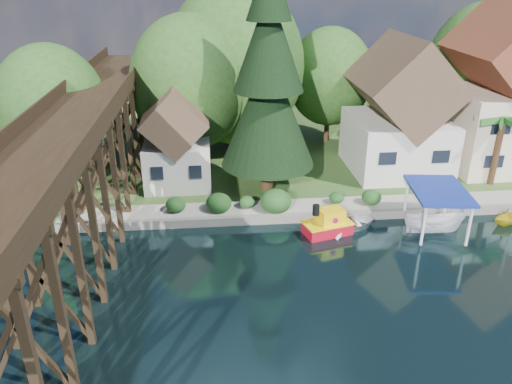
% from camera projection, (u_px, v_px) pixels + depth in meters
% --- Properties ---
extents(ground, '(140.00, 140.00, 0.00)m').
position_uv_depth(ground, '(368.00, 286.00, 27.66)').
color(ground, black).
rests_on(ground, ground).
extents(bank, '(140.00, 52.00, 0.50)m').
position_uv_depth(bank, '(282.00, 117.00, 58.44)').
color(bank, '#2A4D1F').
rests_on(bank, ground).
extents(seawall, '(60.00, 0.40, 0.62)m').
position_uv_depth(seawall, '(390.00, 214.00, 35.14)').
color(seawall, slate).
rests_on(seawall, ground).
extents(promenade, '(50.00, 2.60, 0.06)m').
position_uv_depth(promenade, '(411.00, 202.00, 36.41)').
color(promenade, gray).
rests_on(promenade, bank).
extents(trestle_bridge, '(4.12, 44.18, 9.30)m').
position_uv_depth(trestle_bridge, '(80.00, 173.00, 28.80)').
color(trestle_bridge, black).
rests_on(trestle_bridge, ground).
extents(house_left, '(7.64, 8.64, 11.02)m').
position_uv_depth(house_left, '(399.00, 116.00, 40.69)').
color(house_left, silver).
rests_on(house_left, bank).
extents(house_center, '(8.65, 9.18, 13.89)m').
position_uv_depth(house_center, '(504.00, 96.00, 41.39)').
color(house_center, beige).
rests_on(house_center, bank).
extents(shed, '(5.09, 5.40, 7.85)m').
position_uv_depth(shed, '(177.00, 144.00, 38.32)').
color(shed, silver).
rests_on(shed, bank).
extents(bg_trees, '(49.90, 13.30, 10.57)m').
position_uv_depth(bg_trees, '(315.00, 78.00, 44.07)').
color(bg_trees, '#382314').
rests_on(bg_trees, bank).
extents(shrubs, '(15.76, 2.47, 1.70)m').
position_uv_depth(shrubs, '(267.00, 199.00, 35.17)').
color(shrubs, '#173C15').
rests_on(shrubs, bank).
extents(conifer, '(6.97, 6.97, 17.16)m').
position_uv_depth(conifer, '(268.00, 82.00, 35.30)').
color(conifer, '#382314').
rests_on(conifer, bank).
extents(palm_tree, '(4.48, 4.48, 5.78)m').
position_uv_depth(palm_tree, '(503.00, 122.00, 37.55)').
color(palm_tree, '#382314').
rests_on(palm_tree, bank).
extents(tugboat, '(3.51, 2.50, 2.30)m').
position_uv_depth(tugboat, '(328.00, 224.00, 32.94)').
color(tugboat, '#B40C1F').
rests_on(tugboat, ground).
extents(boat_white_a, '(4.71, 3.72, 0.88)m').
position_uv_depth(boat_white_a, '(347.00, 222.00, 33.77)').
color(boat_white_a, white).
rests_on(boat_white_a, ground).
extents(boat_canopy, '(4.15, 5.34, 3.19)m').
position_uv_depth(boat_canopy, '(435.00, 214.00, 32.72)').
color(boat_canopy, white).
rests_on(boat_canopy, ground).
extents(boat_yellow, '(3.03, 2.82, 1.31)m').
position_uv_depth(boat_yellow, '(508.00, 215.00, 34.17)').
color(boat_yellow, gold).
rests_on(boat_yellow, ground).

